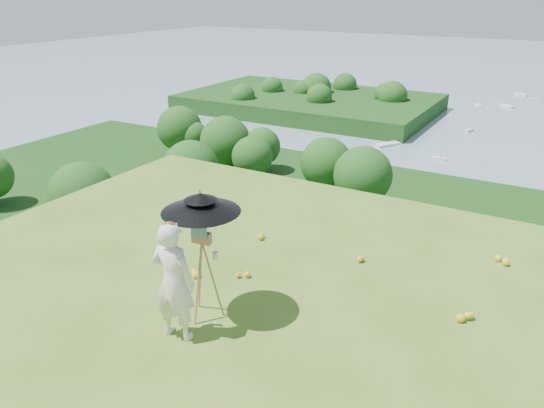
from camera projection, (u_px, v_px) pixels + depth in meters
The scene contains 12 objects.
ground at pixel (235, 373), 6.85m from camera, with size 14.00×14.00×0.00m, color #3F6D1F.
forest_slope at pixel (469, 405), 45.88m from camera, with size 140.00×56.00×22.00m, color #11340E.
shoreline_tier at pixel (516, 275), 80.52m from camera, with size 170.00×28.00×8.00m, color #696354.
peninsula at pixel (310, 95), 176.64m from camera, with size 90.00×60.00×12.00m, color #11340E, non-canonical shape.
slope_trees at pixel (495, 263), 40.54m from camera, with size 110.00×50.00×6.00m, color #235018, non-canonical shape.
harbor_town at pixel (524, 236), 78.05m from camera, with size 110.00×22.00×5.00m, color silver, non-canonical shape.
moored_boats at pixel (511, 128), 154.18m from camera, with size 140.00×140.00×0.70m, color silver, non-canonical shape.
wildflowers at pixel (246, 358), 7.03m from camera, with size 10.00×10.50×0.12m, color yellow, non-canonical shape.
painter at pixel (174, 282), 7.24m from camera, with size 0.65×0.43×1.78m, color white.
field_easel at pixel (203, 271), 7.76m from camera, with size 0.58×0.58×1.52m, color #AB6E47, non-canonical shape.
sun_umbrella at pixel (201, 216), 7.45m from camera, with size 1.13×1.13×0.77m, color black, non-canonical shape.
painter_cap at pixel (169, 226), 6.92m from camera, with size 0.21×0.25×0.10m, color #D47483, non-canonical shape.
Camera 1 is at (3.17, -4.52, 4.63)m, focal length 35.00 mm.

